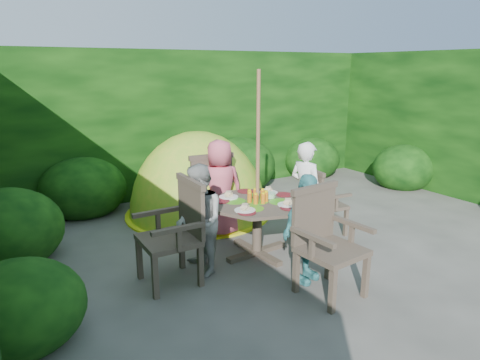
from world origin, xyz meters
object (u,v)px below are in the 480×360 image
garden_chair_front (325,240)px  garden_chair_right (320,201)px  patio_table (257,210)px  child_right (306,192)px  child_left (199,220)px  child_back (220,188)px  garden_chair_back (207,190)px  garden_chair_left (177,231)px  parasol_pole (258,167)px  dome_tent (199,213)px  child_front (305,229)px

garden_chair_front → garden_chair_right: bearing=44.8°
patio_table → garden_chair_right: garden_chair_right is taller
child_right → child_left: child_right is taller
child_back → garden_chair_back: bearing=-71.6°
child_left → patio_table: bearing=100.8°
patio_table → garden_chair_front: garden_chair_front is taller
garden_chair_left → patio_table: bearing=96.1°
parasol_pole → garden_chair_left: bearing=-174.2°
garden_chair_back → child_left: bearing=65.4°
garden_chair_back → dome_tent: bearing=-98.9°
child_right → child_front: child_right is taller
patio_table → garden_chair_back: 1.09m
garden_chair_back → child_back: bearing=104.7°
garden_chair_back → garden_chair_front: size_ratio=1.02×
parasol_pole → garden_chair_right: bearing=6.2°
garden_chair_left → child_back: bearing=132.2°
patio_table → child_back: bearing=95.6°
garden_chair_right → dome_tent: size_ratio=0.34×
dome_tent → child_front: bearing=-105.9°
parasol_pole → patio_table: bearing=18.1°
garden_chair_front → garden_chair_left: bearing=135.0°
child_right → garden_chair_front: bearing=137.2°
garden_chair_right → child_back: 1.36m
child_left → dome_tent: dome_tent is taller
garden_chair_left → child_back: size_ratio=0.81×
dome_tent → patio_table: bearing=-108.0°
child_left → dome_tent: size_ratio=0.47×
parasol_pole → garden_chair_back: (-0.12, 1.08, -0.53)m
garden_chair_left → garden_chair_back: 1.53m
patio_table → garden_chair_right: bearing=6.1°
garden_chair_left → child_front: child_front is taller
garden_chair_right → child_right: 0.35m
garden_chair_right → child_left: child_left is taller
dome_tent → garden_chair_front: bearing=-105.4°
child_back → dome_tent: child_back is taller
parasol_pole → garden_chair_right: (1.10, 0.12, -0.62)m
parasol_pole → garden_chair_front: bearing=-84.7°
garden_chair_front → child_left: bearing=126.1°
garden_chair_left → parasol_pole: bearing=96.0°
child_left → child_front: size_ratio=1.04×
garden_chair_right → child_front: bearing=138.7°
child_right → child_back: bearing=38.5°
garden_chair_front → child_back: child_back is taller
garden_chair_front → garden_chair_back: bearing=90.3°
garden_chair_back → child_front: bearing=101.7°
garden_chair_back → child_back: size_ratio=0.81×
garden_chair_right → child_left: size_ratio=0.73×
patio_table → garden_chair_front: bearing=-84.9°
child_right → dome_tent: 1.93m
garden_chair_right → child_front: size_ratio=0.76×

